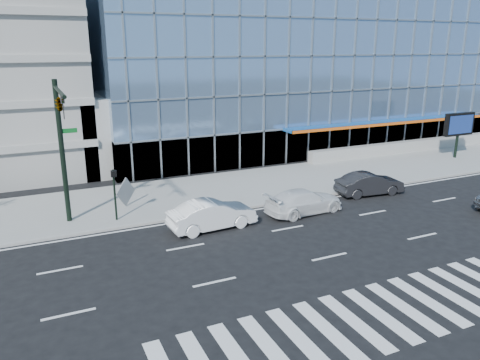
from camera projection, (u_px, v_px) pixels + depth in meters
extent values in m
plane|color=black|center=(288.00, 228.00, 26.16)|extent=(160.00, 160.00, 0.00)
cube|color=gray|center=(230.00, 189.00, 33.11)|extent=(120.00, 8.00, 0.15)
cube|color=#7193BC|center=(280.00, 67.00, 52.36)|extent=(42.00, 26.00, 15.00)
cube|color=gray|center=(115.00, 131.00, 38.60)|extent=(6.00, 8.00, 6.00)
cube|color=gray|center=(440.00, 143.00, 45.75)|extent=(30.00, 0.80, 1.00)
cylinder|color=black|center=(62.00, 153.00, 25.80)|extent=(0.28, 0.28, 8.00)
cylinder|color=black|center=(59.00, 91.00, 22.36)|extent=(0.18, 5.60, 0.18)
imported|color=black|center=(63.00, 107.00, 21.30)|extent=(0.18, 0.22, 1.10)
imported|color=black|center=(59.00, 102.00, 23.22)|extent=(0.48, 2.24, 0.90)
cube|color=#0C591E|center=(69.00, 131.00, 25.65)|extent=(0.90, 0.05, 0.25)
cylinder|color=black|center=(115.00, 195.00, 26.64)|extent=(0.12, 0.12, 3.00)
cube|color=black|center=(114.00, 174.00, 26.14)|extent=(0.30, 0.25, 0.35)
cylinder|color=black|center=(456.00, 146.00, 41.66)|extent=(0.24, 0.24, 2.00)
cube|color=black|center=(459.00, 124.00, 41.11)|extent=(3.20, 0.40, 2.00)
cube|color=#0C193F|center=(461.00, 125.00, 40.91)|extent=(2.80, 0.02, 1.60)
imported|color=white|center=(304.00, 201.00, 28.40)|extent=(5.26, 2.54, 1.48)
imported|color=white|center=(212.00, 215.00, 25.96)|extent=(5.05, 2.04, 1.63)
imported|color=black|center=(370.00, 184.00, 31.85)|extent=(4.80, 2.12, 1.53)
cube|color=gray|center=(126.00, 192.00, 29.13)|extent=(1.42, 1.24, 1.83)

